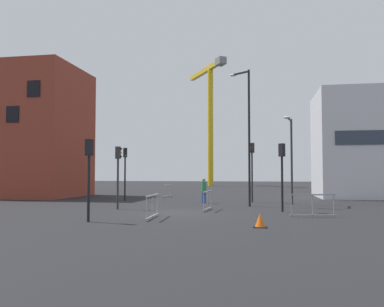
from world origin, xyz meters
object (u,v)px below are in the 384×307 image
Objects in this scene: streetlamp_short at (291,152)px; traffic_light_far at (118,167)px; construction_crane at (210,106)px; traffic_cone_striped at (260,221)px; traffic_light_island at (89,166)px; traffic_light_near at (125,165)px; streetlamp_tall at (247,128)px; traffic_light_crosswalk at (282,165)px; pedestrian_walking at (204,189)px; traffic_light_verge at (252,163)px.

traffic_light_far is (-10.04, -5.00, -1.05)m from streetlamp_short.
construction_crane is 37.43× the size of traffic_cone_striped.
construction_crane is 5.68× the size of traffic_light_island.
traffic_light_island is at bearing -77.31° from traffic_light_near.
traffic_cone_striped is (-1.97, -11.36, -3.24)m from streetlamp_short.
traffic_light_far is at bearing -155.74° from streetlamp_tall.
streetlamp_tall is at bearing 120.83° from traffic_light_crosswalk.
construction_crane is 40.78m from streetlamp_tall.
pedestrian_walking is at bearing 132.33° from traffic_light_crosswalk.
traffic_light_near is (-9.23, 3.44, -2.25)m from streetlamp_tall.
streetlamp_short reaches higher than pedestrian_walking.
traffic_light_verge is (-2.58, 1.81, -0.66)m from streetlamp_short.
streetlamp_tall is at bearing 55.15° from traffic_light_island.
traffic_light_island is at bearing -88.80° from construction_crane.
traffic_light_verge is at bearing -78.01° from construction_crane.
construction_crane is at bearing 105.15° from streetlamp_short.
construction_crane is at bearing 96.64° from pedestrian_walking.
traffic_light_island is (0.89, -5.89, -0.05)m from traffic_light_far.
streetlamp_short is at bearing 80.15° from traffic_cone_striped.
traffic_light_verge is 13.44m from traffic_cone_striped.
traffic_light_crosswalk is 6.85m from traffic_cone_striped.
traffic_light_far is 7.00m from traffic_light_near.
traffic_light_near is at bearing 127.47° from traffic_cone_striped.
traffic_light_verge is (0.19, 3.54, -2.09)m from streetlamp_tall.
traffic_light_far is at bearing -153.51° from streetlamp_short.
traffic_light_verge is 7.92× the size of traffic_cone_striped.
pedestrian_walking is (6.13, -1.17, -1.67)m from traffic_light_near.
construction_crane reaches higher than traffic_light_verge.
traffic_light_far is 2.10× the size of pedestrian_walking.
traffic_light_far reaches higher than traffic_cone_striped.
traffic_light_crosswalk is 7.62m from pedestrian_walking.
traffic_light_verge is 14.32m from traffic_light_island.
traffic_cone_striped is at bearing -52.53° from traffic_light_near.
construction_crane reaches higher than traffic_light_crosswalk.
traffic_light_crosswalk is 6.86× the size of traffic_cone_striped.
streetlamp_short is 12.14m from traffic_light_near.
traffic_light_island reaches higher than pedestrian_walking.
construction_crane is 39.14m from pedestrian_walking.
traffic_cone_striped is at bearing -85.27° from streetlamp_tall.
traffic_light_near is 12.93m from traffic_light_island.
construction_crane reaches higher than streetlamp_tall.
pedestrian_walking is at bearing -10.79° from traffic_light_near.
traffic_light_verge is at bearing 21.08° from pedestrian_walking.
streetlamp_short reaches higher than traffic_cone_striped.
construction_crane is 3.52× the size of streetlamp_short.
traffic_light_crosswalk is at bearing -59.17° from streetlamp_tall.
traffic_light_crosswalk reaches higher than traffic_cone_striped.
streetlamp_tall is 5.01× the size of pedestrian_walking.
streetlamp_tall reaches higher than streetlamp_short.
traffic_light_far is 7.10m from pedestrian_walking.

